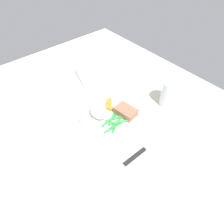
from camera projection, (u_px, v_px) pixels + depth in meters
dining_table at (112, 119)px, 76.45cm from camera, size 120.00×90.00×2.00cm
dinner_plate at (112, 115)px, 75.13cm from camera, size 23.57×23.57×1.60cm
meat_portion at (126, 111)px, 73.62cm from camera, size 8.09×6.12×2.60cm
mashed_potatoes at (99, 112)px, 72.08cm from camera, size 6.93×5.34×4.73cm
carrot_slices at (109, 105)px, 77.09cm from camera, size 5.92×4.89×1.24cm
green_beans at (114, 122)px, 71.33cm from camera, size 7.05×9.91×0.85cm
fork at (87, 96)px, 83.64cm from camera, size 1.44×16.60×0.40cm
knife at (147, 147)px, 66.16cm from camera, size 1.70×20.50×0.64cm
water_glass at (170, 95)px, 77.42cm from camera, size 6.90×6.90×10.41cm
napkin at (92, 75)px, 92.12cm from camera, size 15.80×15.14×2.39cm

